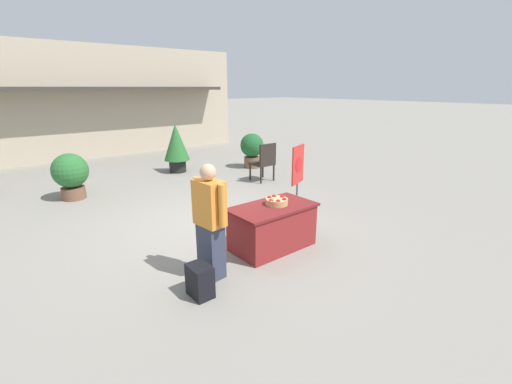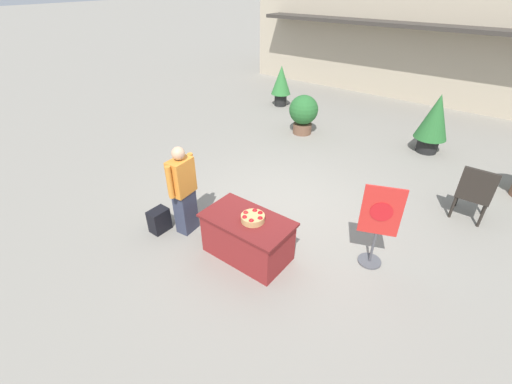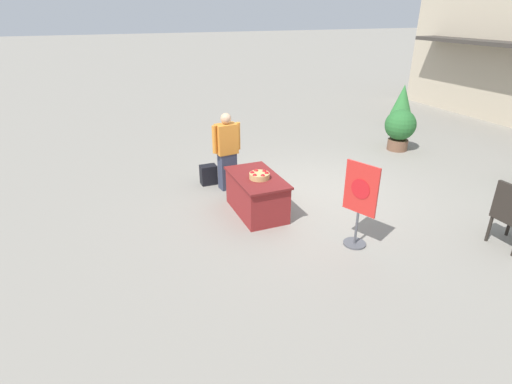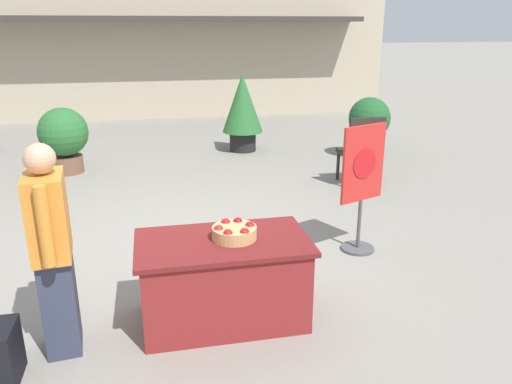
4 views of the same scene
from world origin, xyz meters
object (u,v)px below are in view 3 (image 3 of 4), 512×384
Objects in this scene: potted_plant_near_right at (402,102)px; potted_plant_far_left at (400,127)px; display_table at (257,195)px; poster_board at (359,202)px; person_visitor at (227,151)px; backpack at (209,175)px; apple_basket at (259,175)px.

potted_plant_far_left is at bearing -41.54° from potted_plant_near_right.
poster_board is (1.63, 1.03, 0.39)m from display_table.
person_visitor is at bearing -82.39° from potted_plant_far_left.
person_visitor is at bearing 40.10° from backpack.
backpack is at bearing -164.39° from display_table.
display_table is 0.43m from apple_basket.
backpack is 5.35m from potted_plant_far_left.
display_table is 1.05× the size of potted_plant_near_right.
potted_plant_far_left reaches higher than display_table.
potted_plant_far_left is at bearing 111.52° from display_table.
backpack is 0.30× the size of poster_board.
potted_plant_near_right reaches higher than potted_plant_far_left.
potted_plant_far_left is at bearing -158.77° from poster_board.
display_table is at bearing -79.23° from poster_board.
apple_basket is (0.10, 0.01, 0.41)m from display_table.
person_visitor is 3.11m from poster_board.
poster_board is at bearing -47.19° from potted_plant_far_left.
potted_plant_near_right is at bearing 120.14° from display_table.
poster_board is (2.88, 1.18, -0.06)m from person_visitor.
potted_plant_near_right is at bearing 104.39° from person_visitor.
display_table reaches higher than backpack.
potted_plant_near_right is (-3.79, 6.53, 0.40)m from display_table.
backpack is at bearing -87.02° from poster_board.
poster_board reaches higher than potted_plant_far_left.
backpack is 0.39× the size of potted_plant_far_left.
potted_plant_near_right is 2.50m from potted_plant_far_left.
display_table is 7.56m from potted_plant_near_right.
display_table is 1.69m from backpack.
backpack is 3.62m from poster_board.
person_visitor reaches higher than display_table.
poster_board is at bearing -45.37° from potted_plant_near_right.
potted_plant_far_left is (1.87, -1.66, -0.15)m from potted_plant_near_right.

